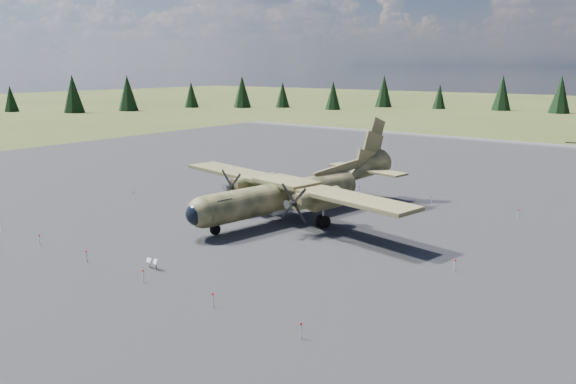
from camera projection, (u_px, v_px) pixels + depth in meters
The scene contains 7 objects.
ground at pixel (260, 228), 46.20m from camera, with size 500.00×500.00×0.00m, color #4E5425.
apron at pixel (327, 205), 53.95m from camera, with size 120.00×120.00×0.04m, color #515156.
transport_plane at pixel (294, 189), 49.18m from camera, with size 26.35×23.70×8.69m.
info_placard_left at pixel (149, 261), 37.07m from camera, with size 0.43×0.20×0.67m.
info_placard_right at pixel (156, 263), 36.68m from camera, with size 0.48×0.29×0.71m.
barrier_fence at pixel (255, 221), 46.30m from camera, with size 33.12×29.62×0.85m.
treeline at pixel (309, 165), 48.04m from camera, with size 286.51×288.26×10.98m.
Camera 1 is at (28.81, -33.89, 13.04)m, focal length 35.00 mm.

